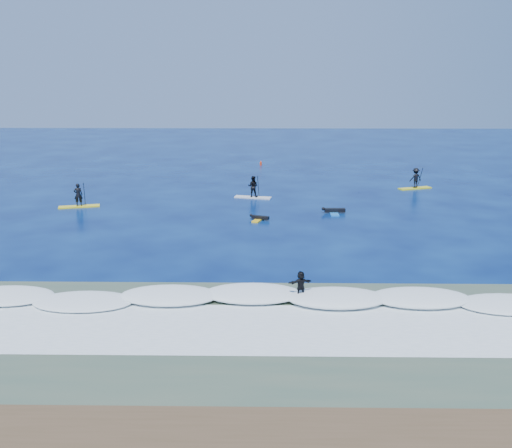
{
  "coord_description": "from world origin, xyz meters",
  "views": [
    {
      "loc": [
        1.57,
        -35.42,
        10.54
      ],
      "look_at": [
        0.98,
        2.29,
        0.6
      ],
      "focal_mm": 40.0,
      "sensor_mm": 36.0,
      "label": 1
    }
  ],
  "objects_px": {
    "marker_buoy": "(261,163)",
    "prone_paddler_far": "(334,211)",
    "sup_paddler_center": "(253,188)",
    "sup_paddler_right": "(415,179)",
    "prone_paddler_near": "(259,218)",
    "wave_surfer": "(301,286)",
    "sup_paddler_left": "(79,199)"
  },
  "relations": [
    {
      "from": "wave_surfer",
      "to": "marker_buoy",
      "type": "relative_size",
      "value": 3.15
    },
    {
      "from": "sup_paddler_left",
      "to": "sup_paddler_center",
      "type": "xyz_separation_m",
      "value": [
        14.17,
        3.77,
        0.13
      ]
    },
    {
      "from": "prone_paddler_far",
      "to": "marker_buoy",
      "type": "height_order",
      "value": "marker_buoy"
    },
    {
      "from": "marker_buoy",
      "to": "prone_paddler_far",
      "type": "bearing_deg",
      "value": -76.17
    },
    {
      "from": "sup_paddler_left",
      "to": "marker_buoy",
      "type": "xyz_separation_m",
      "value": [
        14.72,
        22.09,
        -0.44
      ]
    },
    {
      "from": "sup_paddler_right",
      "to": "prone_paddler_near",
      "type": "xyz_separation_m",
      "value": [
        -14.67,
        -12.22,
        -0.76
      ]
    },
    {
      "from": "sup_paddler_right",
      "to": "prone_paddler_far",
      "type": "distance_m",
      "value": 13.34
    },
    {
      "from": "sup_paddler_right",
      "to": "prone_paddler_near",
      "type": "distance_m",
      "value": 19.1
    },
    {
      "from": "sup_paddler_left",
      "to": "wave_surfer",
      "type": "distance_m",
      "value": 25.97
    },
    {
      "from": "sup_paddler_center",
      "to": "prone_paddler_far",
      "type": "height_order",
      "value": "sup_paddler_center"
    },
    {
      "from": "prone_paddler_far",
      "to": "marker_buoy",
      "type": "xyz_separation_m",
      "value": [
        -5.88,
        23.87,
        0.1
      ]
    },
    {
      "from": "prone_paddler_far",
      "to": "wave_surfer",
      "type": "xyz_separation_m",
      "value": [
        -3.67,
        -17.93,
        0.61
      ]
    },
    {
      "from": "sup_paddler_center",
      "to": "sup_paddler_right",
      "type": "relative_size",
      "value": 0.99
    },
    {
      "from": "sup_paddler_right",
      "to": "wave_surfer",
      "type": "relative_size",
      "value": 1.73
    },
    {
      "from": "prone_paddler_far",
      "to": "prone_paddler_near",
      "type": "bearing_deg",
      "value": 110.41
    },
    {
      "from": "sup_paddler_left",
      "to": "sup_paddler_right",
      "type": "xyz_separation_m",
      "value": [
        29.46,
        8.16,
        0.18
      ]
    },
    {
      "from": "prone_paddler_near",
      "to": "marker_buoy",
      "type": "xyz_separation_m",
      "value": [
        -0.08,
        26.15,
        0.13
      ]
    },
    {
      "from": "sup_paddler_center",
      "to": "marker_buoy",
      "type": "distance_m",
      "value": 18.34
    },
    {
      "from": "prone_paddler_near",
      "to": "marker_buoy",
      "type": "height_order",
      "value": "marker_buoy"
    },
    {
      "from": "sup_paddler_right",
      "to": "marker_buoy",
      "type": "bearing_deg",
      "value": 115.83
    },
    {
      "from": "prone_paddler_near",
      "to": "sup_paddler_left",
      "type": "bearing_deg",
      "value": 94.87
    },
    {
      "from": "sup_paddler_right",
      "to": "marker_buoy",
      "type": "relative_size",
      "value": 5.45
    },
    {
      "from": "prone_paddler_near",
      "to": "sup_paddler_right",
      "type": "bearing_deg",
      "value": -30.02
    },
    {
      "from": "sup_paddler_left",
      "to": "sup_paddler_right",
      "type": "distance_m",
      "value": 30.58
    },
    {
      "from": "sup_paddler_left",
      "to": "prone_paddler_near",
      "type": "xyz_separation_m",
      "value": [
        14.8,
        -4.05,
        -0.57
      ]
    },
    {
      "from": "sup_paddler_center",
      "to": "marker_buoy",
      "type": "bearing_deg",
      "value": 101.0
    },
    {
      "from": "wave_surfer",
      "to": "prone_paddler_far",
      "type": "bearing_deg",
      "value": 62.29
    },
    {
      "from": "sup_paddler_center",
      "to": "wave_surfer",
      "type": "distance_m",
      "value": 23.63
    },
    {
      "from": "sup_paddler_center",
      "to": "prone_paddler_near",
      "type": "height_order",
      "value": "sup_paddler_center"
    },
    {
      "from": "sup_paddler_center",
      "to": "prone_paddler_far",
      "type": "distance_m",
      "value": 8.51
    },
    {
      "from": "sup_paddler_left",
      "to": "prone_paddler_far",
      "type": "xyz_separation_m",
      "value": [
        20.59,
        -1.77,
        -0.54
      ]
    },
    {
      "from": "sup_paddler_center",
      "to": "marker_buoy",
      "type": "relative_size",
      "value": 5.41
    }
  ]
}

